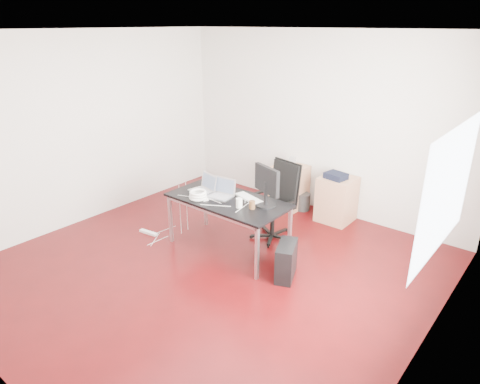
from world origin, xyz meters
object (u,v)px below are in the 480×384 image
Objects in this scene: office_chair at (278,197)px; pc_tower at (286,261)px; desk at (228,203)px; filing_cabinet_left at (289,186)px; filing_cabinet_right at (337,199)px.

office_chair is 1.13m from pc_tower.
desk is 0.78m from office_chair.
filing_cabinet_left is 0.86m from filing_cabinet_right.
desk is at bearing 151.78° from pc_tower.
pc_tower is at bearing -57.69° from filing_cabinet_left.
filing_cabinet_right is 1.86m from pc_tower.
office_chair is 2.40× the size of pc_tower.
filing_cabinet_right is at bearing 0.00° from filing_cabinet_left.
filing_cabinet_left is (-0.46, 1.02, -0.26)m from office_chair.
desk is 1.09m from pc_tower.
filing_cabinet_left reaches higher than pc_tower.
filing_cabinet_right is (0.86, 0.00, 0.00)m from filing_cabinet_left.
office_chair is at bearing 67.64° from desk.
filing_cabinet_right is at bearing 68.19° from desk.
filing_cabinet_left is at bearing 95.44° from desk.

